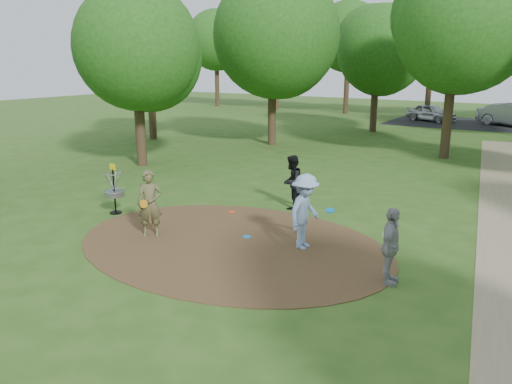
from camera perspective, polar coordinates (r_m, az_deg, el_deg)
The scene contains 12 objects.
ground at distance 12.78m, azimuth -2.88°, elevation -5.94°, with size 100.00×100.00×0.00m, color #2D5119.
dirt_clearing at distance 12.77m, azimuth -2.88°, elevation -5.90°, with size 8.40×8.40×0.02m, color #47301C.
parking_lot at distance 40.32m, azimuth 25.14°, elevation 6.97°, with size 14.00×8.00×0.01m, color black.
player_observer_with_disc at distance 13.35m, azimuth -12.04°, elevation -1.31°, with size 0.78×0.74×1.78m.
player_throwing_with_disc at distance 12.26m, azimuth 5.62°, elevation -2.25°, with size 1.17×1.22×1.88m.
player_walking_with_disc at distance 15.62m, azimuth 4.11°, elevation 1.14°, with size 0.76×0.88×1.69m.
player_waiting_with_disc at distance 10.67m, azimuth 15.12°, elevation -6.01°, with size 0.51×1.00×1.64m.
disc_ground_cyan at distance 13.18m, azimuth -1.06°, elevation -5.13°, with size 0.22×0.22×0.02m, color #1B8CDC.
disc_ground_red at distance 15.33m, azimuth -2.80°, elevation -2.27°, with size 0.22×0.22×0.02m, color #E24416.
car_left at distance 41.05m, azimuth 19.38°, elevation 8.56°, with size 1.55×3.86×1.31m, color #AFB1B7.
disc_golf_basket at distance 15.63m, azimuth -15.93°, elevation 0.73°, with size 0.63×0.63×1.54m.
tree_ring at distance 21.20m, azimuth 17.69°, elevation 16.17°, with size 37.55×45.61×9.29m.
Camera 1 is at (6.88, -9.77, 4.52)m, focal length 35.00 mm.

